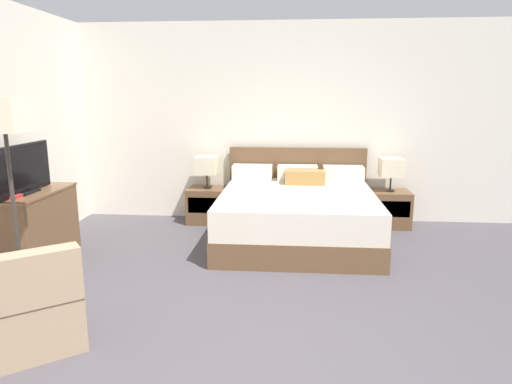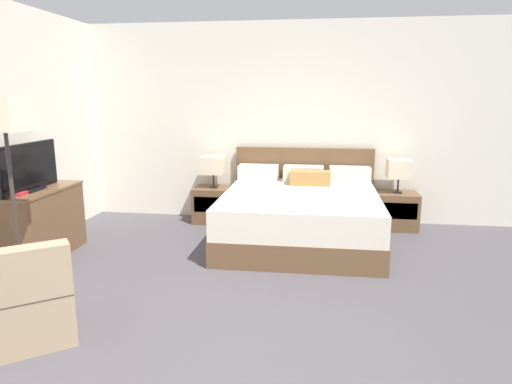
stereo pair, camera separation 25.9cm
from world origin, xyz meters
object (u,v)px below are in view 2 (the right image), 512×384
object	(u,v)px
book_red_cover	(16,194)
armchair_by_window	(19,303)
table_lamp_left	(213,165)
dresser	(40,222)
nightstand_right	(396,211)
tv	(29,168)
table_lamp_right	(399,169)
nightstand_left	(214,204)
floor_lamp	(5,126)
bed	(301,215)

from	to	relation	value
book_red_cover	armchair_by_window	distance (m)	1.69
table_lamp_left	dresser	world-z (taller)	table_lamp_left
nightstand_right	dresser	size ratio (longest dim) A/B	0.49
nightstand_right	tv	world-z (taller)	tv
table_lamp_right	nightstand_right	bearing A→B (deg)	-90.00
nightstand_left	dresser	distance (m)	2.27
floor_lamp	table_lamp_right	bearing A→B (deg)	37.56
dresser	nightstand_left	bearing A→B (deg)	46.99
nightstand_left	armchair_by_window	bearing A→B (deg)	-101.27
nightstand_left	table_lamp_right	distance (m)	2.54
nightstand_left	dresser	world-z (taller)	dresser
tv	book_red_cover	world-z (taller)	tv
bed	table_lamp_right	size ratio (longest dim) A/B	4.57
nightstand_right	table_lamp_left	distance (m)	2.54
table_lamp_right	armchair_by_window	bearing A→B (deg)	-133.49
bed	dresser	size ratio (longest dim) A/B	1.87
nightstand_left	armchair_by_window	xyz separation A→B (m)	(-0.66, -3.30, 0.04)
nightstand_left	tv	distance (m)	2.45
table_lamp_right	floor_lamp	distance (m)	4.50
bed	nightstand_right	size ratio (longest dim) A/B	3.79
dresser	book_red_cover	size ratio (longest dim) A/B	5.81
table_lamp_right	book_red_cover	world-z (taller)	table_lamp_right
book_red_cover	armchair_by_window	world-z (taller)	book_red_cover
table_lamp_left	dresser	size ratio (longest dim) A/B	0.41
dresser	book_red_cover	distance (m)	0.49
table_lamp_left	armchair_by_window	world-z (taller)	table_lamp_left
book_red_cover	nightstand_right	bearing A→B (deg)	25.95
bed	nightstand_right	xyz separation A→B (m)	(1.24, 0.71, -0.09)
table_lamp_left	floor_lamp	bearing A→B (deg)	-111.16
armchair_by_window	floor_lamp	distance (m)	1.41
bed	dresser	xyz separation A→B (m)	(-2.79, -0.95, 0.06)
dresser	bed	bearing A→B (deg)	18.76
nightstand_left	dresser	bearing A→B (deg)	-133.01
nightstand_left	dresser	size ratio (longest dim) A/B	0.49
table_lamp_left	tv	distance (m)	2.34
book_red_cover	bed	bearing A→B (deg)	24.08
bed	table_lamp_right	world-z (taller)	bed
bed	table_lamp_right	distance (m)	1.50
tv	dresser	bearing A→B (deg)	91.70
nightstand_right	floor_lamp	distance (m)	4.62
armchair_by_window	nightstand_right	bearing A→B (deg)	46.50
nightstand_right	bed	bearing A→B (deg)	-150.05
nightstand_left	table_lamp_left	distance (m)	0.56
table_lamp_right	nightstand_left	bearing A→B (deg)	-179.97
nightstand_right	floor_lamp	size ratio (longest dim) A/B	0.31
nightstand_right	dresser	bearing A→B (deg)	-157.59
dresser	book_red_cover	bearing A→B (deg)	-93.38
bed	floor_lamp	size ratio (longest dim) A/B	1.16
bed	table_lamp_left	xyz separation A→B (m)	(-1.24, 0.71, 0.47)
nightstand_left	book_red_cover	size ratio (longest dim) A/B	2.86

